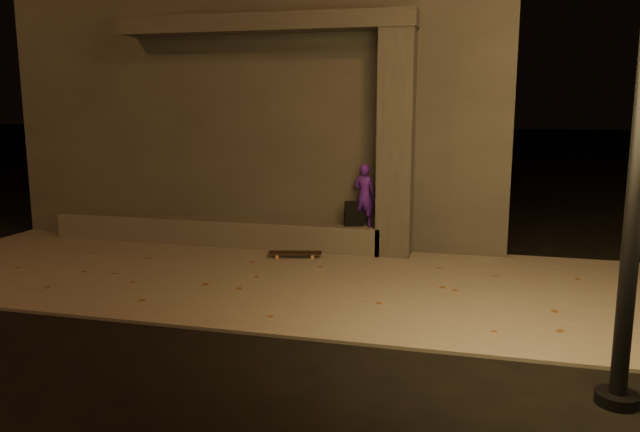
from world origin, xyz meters
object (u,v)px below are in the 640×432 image
(backpack, at_px, (354,217))
(skateboard, at_px, (295,253))
(column, at_px, (396,145))
(skateboarder, at_px, (365,195))

(backpack, xyz_separation_m, skateboard, (-0.82, -0.65, -0.52))
(backpack, bearing_deg, skateboard, -161.11)
(backpack, bearing_deg, column, -19.39)
(column, bearing_deg, skateboarder, 180.00)
(column, distance_m, skateboard, 2.38)
(backpack, distance_m, skateboard, 1.17)
(skateboarder, relative_size, backpack, 2.42)
(column, bearing_deg, backpack, 180.00)
(column, xyz_separation_m, skateboard, (-1.51, -0.65, -1.72))
(column, relative_size, skateboard, 4.09)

